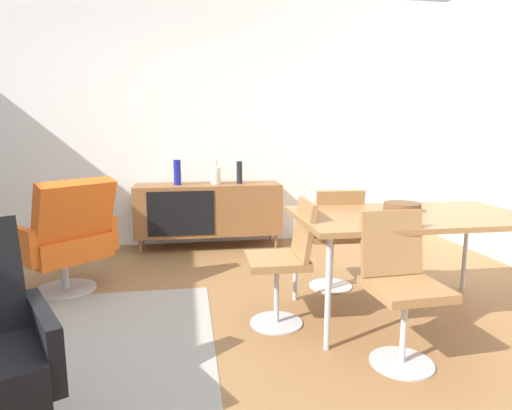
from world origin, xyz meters
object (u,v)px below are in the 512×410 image
lounge_chair_red (66,237)px  sideboard (208,209)px  dining_chair_back_left (334,235)px  vase_cobalt (177,172)px  wooden_bowl_on_table (402,207)px  dining_chair_near_window (286,257)px  vase_sculptural_dark (239,172)px  dining_table (411,220)px  dining_chair_front_left (400,282)px  vase_ceramic_small (216,175)px

lounge_chair_red → sideboard: bearing=44.7°
sideboard → dining_chair_back_left: 1.75m
vase_cobalt → wooden_bowl_on_table: bearing=-49.8°
dining_chair_near_window → lounge_chair_red: bearing=152.5°
vase_sculptural_dark → dining_table: vase_sculptural_dark is taller
dining_chair_front_left → dining_chair_near_window: 0.77m
wooden_bowl_on_table → dining_chair_front_left: 0.81m
wooden_bowl_on_table → dining_chair_back_left: (-0.34, 0.45, -0.30)m
dining_chair_back_left → lounge_chair_red: (-2.15, 0.28, -0.00)m
lounge_chair_red → dining_chair_front_left: bearing=-33.0°
vase_sculptural_dark → vase_cobalt: bearing=180.0°
vase_ceramic_small → dining_chair_near_window: bearing=-80.9°
vase_sculptural_dark → dining_chair_front_left: bearing=-77.0°
vase_ceramic_small → dining_table: vase_ceramic_small is taller
vase_sculptural_dark → dining_table: bearing=-64.9°
sideboard → dining_table: size_ratio=1.00×
dining_chair_back_left → dining_chair_near_window: 0.78m
vase_sculptural_dark → wooden_bowl_on_table: size_ratio=0.96×
dining_chair_near_window → lounge_chair_red: 1.82m
dining_table → dining_chair_near_window: 0.92m
sideboard → vase_cobalt: bearing=179.7°
dining_chair_near_window → dining_chair_front_left: bearing=-46.1°
dining_table → wooden_bowl_on_table: 0.13m
sideboard → vase_cobalt: size_ratio=5.86×
vase_cobalt → vase_sculptural_dark: size_ratio=1.09×
vase_cobalt → vase_ceramic_small: bearing=0.0°
vase_ceramic_small → dining_chair_near_window: (0.33, -2.03, -0.35)m
dining_chair_back_left → dining_chair_front_left: size_ratio=1.00×
sideboard → dining_chair_back_left: dining_chair_back_left is taller
vase_cobalt → dining_table: size_ratio=0.17×
vase_sculptural_dark → dining_chair_near_window: bearing=-88.2°
dining_table → dining_chair_front_left: 0.70m
vase_ceramic_small → dining_chair_front_left: 2.75m
vase_cobalt → wooden_bowl_on_table: vase_cobalt is taller
sideboard → dining_chair_near_window: bearing=-78.4°
vase_cobalt → vase_ceramic_small: size_ratio=1.03×
dining_chair_back_left → vase_cobalt: bearing=131.0°
vase_sculptural_dark → dining_chair_near_window: 2.07m
sideboard → vase_ceramic_small: bearing=1.2°
vase_ceramic_small → dining_chair_back_left: vase_ceramic_small is taller
dining_chair_front_left → dining_chair_near_window: same height
wooden_bowl_on_table → dining_chair_front_left: dining_chair_front_left is taller
vase_cobalt → dining_table: vase_cobalt is taller
dining_chair_back_left → vase_sculptural_dark: bearing=112.2°
sideboard → dining_chair_front_left: (0.95, -2.59, 0.03)m
vase_cobalt → wooden_bowl_on_table: 2.52m
dining_table → vase_cobalt: bearing=128.8°
dining_chair_back_left → dining_table: bearing=-57.7°
vase_sculptural_dark → dining_chair_front_left: (0.60, -2.59, -0.38)m
vase_ceramic_small → sideboard: bearing=-178.8°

